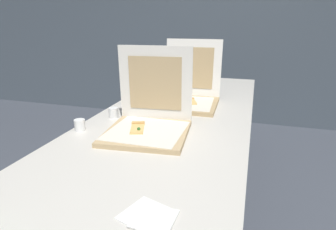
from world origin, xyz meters
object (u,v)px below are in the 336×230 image
(pizza_box_front, at_px, (149,121))
(cup_white_near_center, at_px, (114,113))
(napkin_pile, at_px, (150,216))
(cup_white_near_left, at_px, (80,125))
(pizza_box_middle, at_px, (188,95))
(table, at_px, (174,123))
(cup_white_far, at_px, (159,91))

(pizza_box_front, xyz_separation_m, cup_white_near_center, (-0.26, 0.15, -0.03))
(napkin_pile, bearing_deg, pizza_box_front, 110.47)
(pizza_box_front, bearing_deg, cup_white_near_left, -172.13)
(pizza_box_middle, xyz_separation_m, cup_white_near_left, (-0.40, -0.61, -0.03))
(table, distance_m, cup_white_far, 0.47)
(cup_white_near_left, bearing_deg, pizza_box_middle, 56.76)
(pizza_box_middle, bearing_deg, napkin_pile, -84.24)
(cup_white_near_left, height_order, cup_white_far, same)
(cup_white_near_left, distance_m, napkin_pile, 0.76)
(table, xyz_separation_m, pizza_box_front, (-0.05, -0.28, 0.10))
(cup_white_near_center, xyz_separation_m, cup_white_near_left, (-0.07, -0.23, 0.00))
(table, xyz_separation_m, pizza_box_middle, (0.03, 0.25, 0.10))
(pizza_box_front, bearing_deg, cup_white_far, 98.96)
(pizza_box_front, xyz_separation_m, cup_white_near_left, (-0.33, -0.08, -0.03))
(pizza_box_front, xyz_separation_m, napkin_pile, (0.22, -0.60, -0.05))
(pizza_box_front, distance_m, cup_white_far, 0.72)
(cup_white_near_left, bearing_deg, cup_white_far, 78.78)
(cup_white_near_left, xyz_separation_m, cup_white_far, (0.15, 0.77, 0.00))
(table, height_order, cup_white_near_center, cup_white_near_center)
(napkin_pile, bearing_deg, table, 101.40)
(table, bearing_deg, pizza_box_front, -99.27)
(cup_white_near_center, xyz_separation_m, cup_white_far, (0.09, 0.54, 0.00))
(cup_white_near_center, distance_m, cup_white_near_left, 0.24)
(cup_white_far, bearing_deg, pizza_box_middle, -32.76)
(table, relative_size, napkin_pile, 14.43)
(cup_white_far, height_order, napkin_pile, cup_white_far)
(pizza_box_front, relative_size, cup_white_near_left, 7.38)
(cup_white_near_center, bearing_deg, napkin_pile, -57.05)
(table, bearing_deg, napkin_pile, -78.60)
(table, relative_size, cup_white_near_left, 42.68)
(pizza_box_middle, height_order, cup_white_near_center, pizza_box_middle)
(napkin_pile, bearing_deg, cup_white_far, 107.21)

